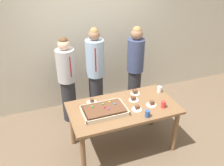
{
  "coord_description": "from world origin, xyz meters",
  "views": [
    {
      "loc": [
        -1.2,
        -2.75,
        2.82
      ],
      "look_at": [
        -0.12,
        0.15,
        1.12
      ],
      "focal_mm": 39.33,
      "sensor_mm": 36.0,
      "label": 1
    }
  ],
  "objects_px": {
    "person_green_shirt_behind": "(135,67)",
    "plated_slice_center_front": "(133,99)",
    "plated_slice_near_left": "(137,108)",
    "party_table": "(123,112)",
    "drink_cup_nearest": "(147,114)",
    "plated_slice_far_left": "(152,104)",
    "person_striped_tie_right": "(67,79)",
    "drink_cup_far_end": "(159,89)",
    "sheet_cake": "(104,110)",
    "plated_slice_near_right": "(135,92)",
    "person_serving_front": "(95,73)",
    "plated_slice_far_right": "(92,102)",
    "drink_cup_middle": "(163,104)"
  },
  "relations": [
    {
      "from": "plated_slice_near_left",
      "to": "drink_cup_far_end",
      "type": "bearing_deg",
      "value": 30.15
    },
    {
      "from": "party_table",
      "to": "sheet_cake",
      "type": "relative_size",
      "value": 2.56
    },
    {
      "from": "sheet_cake",
      "to": "drink_cup_nearest",
      "type": "bearing_deg",
      "value": -29.95
    },
    {
      "from": "plated_slice_far_right",
      "to": "person_striped_tie_right",
      "type": "relative_size",
      "value": 0.09
    },
    {
      "from": "party_table",
      "to": "person_green_shirt_behind",
      "type": "xyz_separation_m",
      "value": [
        0.65,
        0.99,
        0.2
      ]
    },
    {
      "from": "plated_slice_near_right",
      "to": "drink_cup_nearest",
      "type": "xyz_separation_m",
      "value": [
        -0.1,
        -0.62,
        0.03
      ]
    },
    {
      "from": "plated_slice_far_right",
      "to": "person_green_shirt_behind",
      "type": "bearing_deg",
      "value": 34.11
    },
    {
      "from": "person_serving_front",
      "to": "person_green_shirt_behind",
      "type": "bearing_deg",
      "value": 100.21
    },
    {
      "from": "plated_slice_far_left",
      "to": "plated_slice_far_right",
      "type": "bearing_deg",
      "value": 155.07
    },
    {
      "from": "party_table",
      "to": "plated_slice_near_right",
      "type": "height_order",
      "value": "plated_slice_near_right"
    },
    {
      "from": "sheet_cake",
      "to": "drink_cup_nearest",
      "type": "relative_size",
      "value": 6.28
    },
    {
      "from": "plated_slice_near_left",
      "to": "person_green_shirt_behind",
      "type": "xyz_separation_m",
      "value": [
        0.49,
        1.12,
        0.09
      ]
    },
    {
      "from": "sheet_cake",
      "to": "plated_slice_far_left",
      "type": "bearing_deg",
      "value": -5.86
    },
    {
      "from": "plated_slice_far_left",
      "to": "person_green_shirt_behind",
      "type": "xyz_separation_m",
      "value": [
        0.24,
        1.09,
        0.08
      ]
    },
    {
      "from": "plated_slice_far_left",
      "to": "drink_cup_nearest",
      "type": "relative_size",
      "value": 1.5
    },
    {
      "from": "plated_slice_far_left",
      "to": "drink_cup_middle",
      "type": "xyz_separation_m",
      "value": [
        0.14,
        -0.11,
        0.03
      ]
    },
    {
      "from": "party_table",
      "to": "drink_cup_nearest",
      "type": "height_order",
      "value": "drink_cup_nearest"
    },
    {
      "from": "sheet_cake",
      "to": "drink_cup_middle",
      "type": "distance_m",
      "value": 0.87
    },
    {
      "from": "sheet_cake",
      "to": "person_striped_tie_right",
      "type": "distance_m",
      "value": 1.11
    },
    {
      "from": "plated_slice_near_left",
      "to": "drink_cup_nearest",
      "type": "relative_size",
      "value": 1.5
    },
    {
      "from": "plated_slice_far_left",
      "to": "plated_slice_center_front",
      "type": "xyz_separation_m",
      "value": [
        -0.2,
        0.22,
        0.0
      ]
    },
    {
      "from": "plated_slice_far_right",
      "to": "drink_cup_far_end",
      "type": "relative_size",
      "value": 1.5
    },
    {
      "from": "plated_slice_near_left",
      "to": "plated_slice_far_right",
      "type": "bearing_deg",
      "value": 144.35
    },
    {
      "from": "plated_slice_far_left",
      "to": "plated_slice_center_front",
      "type": "height_order",
      "value": "same"
    },
    {
      "from": "plated_slice_center_front",
      "to": "drink_cup_nearest",
      "type": "xyz_separation_m",
      "value": [
        0.01,
        -0.45,
        0.03
      ]
    },
    {
      "from": "plated_slice_near_right",
      "to": "plated_slice_center_front",
      "type": "xyz_separation_m",
      "value": [
        -0.11,
        -0.17,
        -0.0
      ]
    },
    {
      "from": "plated_slice_far_left",
      "to": "person_green_shirt_behind",
      "type": "relative_size",
      "value": 0.09
    },
    {
      "from": "party_table",
      "to": "drink_cup_middle",
      "type": "height_order",
      "value": "drink_cup_middle"
    },
    {
      "from": "person_striped_tie_right",
      "to": "plated_slice_far_left",
      "type": "bearing_deg",
      "value": 25.76
    },
    {
      "from": "plated_slice_center_front",
      "to": "person_striped_tie_right",
      "type": "height_order",
      "value": "person_striped_tie_right"
    },
    {
      "from": "plated_slice_far_left",
      "to": "person_striped_tie_right",
      "type": "xyz_separation_m",
      "value": [
        -1.04,
        1.13,
        0.04
      ]
    },
    {
      "from": "plated_slice_far_right",
      "to": "party_table",
      "type": "bearing_deg",
      "value": -34.3
    },
    {
      "from": "plated_slice_far_right",
      "to": "person_striped_tie_right",
      "type": "xyz_separation_m",
      "value": [
        -0.22,
        0.76,
        0.05
      ]
    },
    {
      "from": "sheet_cake",
      "to": "person_striped_tie_right",
      "type": "bearing_deg",
      "value": 106.7
    },
    {
      "from": "sheet_cake",
      "to": "plated_slice_near_left",
      "type": "xyz_separation_m",
      "value": [
        0.47,
        -0.1,
        -0.02
      ]
    },
    {
      "from": "plated_slice_far_right",
      "to": "person_serving_front",
      "type": "bearing_deg",
      "value": 68.56
    },
    {
      "from": "plated_slice_far_right",
      "to": "person_green_shirt_behind",
      "type": "relative_size",
      "value": 0.09
    },
    {
      "from": "plated_slice_near_right",
      "to": "person_serving_front",
      "type": "xyz_separation_m",
      "value": [
        -0.44,
        0.71,
        0.1
      ]
    },
    {
      "from": "drink_cup_middle",
      "to": "person_green_shirt_behind",
      "type": "distance_m",
      "value": 1.2
    },
    {
      "from": "plated_slice_far_left",
      "to": "drink_cup_far_end",
      "type": "xyz_separation_m",
      "value": [
        0.3,
        0.3,
        0.03
      ]
    },
    {
      "from": "person_serving_front",
      "to": "party_table",
      "type": "bearing_deg",
      "value": 17.33
    },
    {
      "from": "plated_slice_far_left",
      "to": "person_serving_front",
      "type": "bearing_deg",
      "value": 116.07
    },
    {
      "from": "plated_slice_far_left",
      "to": "plated_slice_center_front",
      "type": "bearing_deg",
      "value": 132.45
    },
    {
      "from": "party_table",
      "to": "plated_slice_far_right",
      "type": "xyz_separation_m",
      "value": [
        -0.4,
        0.28,
        0.12
      ]
    },
    {
      "from": "person_green_shirt_behind",
      "to": "plated_slice_center_front",
      "type": "bearing_deg",
      "value": 16.83
    },
    {
      "from": "drink_cup_middle",
      "to": "drink_cup_far_end",
      "type": "bearing_deg",
      "value": 67.48
    },
    {
      "from": "plated_slice_center_front",
      "to": "person_striped_tie_right",
      "type": "relative_size",
      "value": 0.09
    },
    {
      "from": "drink_cup_far_end",
      "to": "plated_slice_near_right",
      "type": "bearing_deg",
      "value": 167.08
    },
    {
      "from": "plated_slice_center_front",
      "to": "person_green_shirt_behind",
      "type": "distance_m",
      "value": 0.98
    },
    {
      "from": "party_table",
      "to": "person_striped_tie_right",
      "type": "relative_size",
      "value": 1.01
    }
  ]
}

